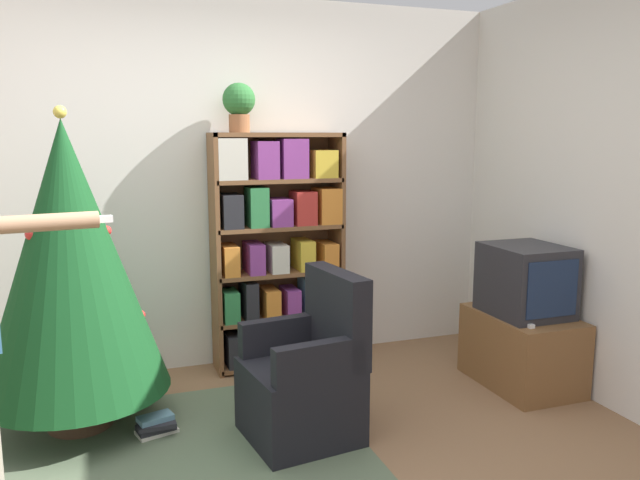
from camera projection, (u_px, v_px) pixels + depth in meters
name	position (u px, v px, depth m)	size (l,w,h in m)	color
wall_back	(196.00, 186.00, 4.38)	(8.00, 0.10, 2.60)	silver
area_rug	(165.00, 472.00, 3.09)	(2.12, 1.91, 0.01)	#56664C
bookshelf	(278.00, 249.00, 4.42)	(0.92, 0.29, 1.67)	brown
tv_stand	(522.00, 349.00, 4.15)	(0.50, 0.75, 0.49)	brown
television	(526.00, 280.00, 4.07)	(0.45, 0.52, 0.46)	#28282D
game_remote	(526.00, 324.00, 3.85)	(0.04, 0.12, 0.02)	white
christmas_tree	(70.00, 260.00, 3.43)	(1.03, 1.03, 1.81)	#4C3323
armchair	(307.00, 380.00, 3.43)	(0.64, 0.63, 0.92)	black
potted_plant	(239.00, 104.00, 4.18)	(0.22, 0.22, 0.33)	#935B38
book_pile_near_tree	(156.00, 425.00, 3.48)	(0.24, 0.18, 0.11)	beige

